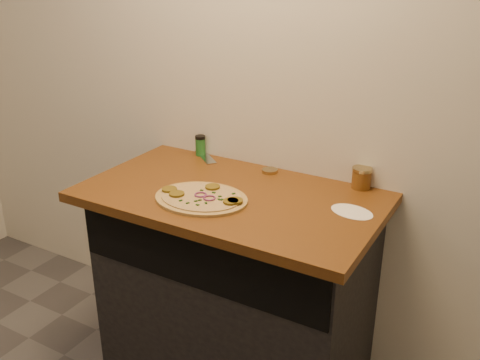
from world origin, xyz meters
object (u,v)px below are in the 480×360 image
Objects in this scene: chefs_knife at (199,149)px; spice_shaker at (200,145)px; pizza at (201,198)px; salsa_jar at (362,178)px.

chefs_knife is 0.09m from spice_shaker.
chefs_knife is 3.12× the size of spice_shaker.
chefs_knife is at bearing 131.30° from spice_shaker.
pizza is 0.59m from chefs_knife.
pizza is 4.52× the size of salsa_jar.
salsa_jar is at bearing -3.90° from chefs_knife.
salsa_jar is 0.78m from spice_shaker.
chefs_knife is 3.42× the size of salsa_jar.
spice_shaker is at bearing -48.70° from chefs_knife.
pizza is 0.65m from salsa_jar.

